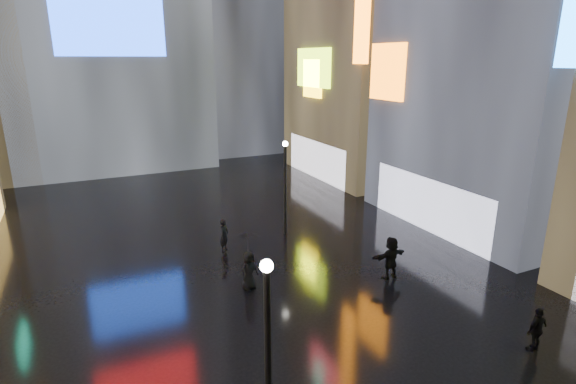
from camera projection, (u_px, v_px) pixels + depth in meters
ground at (223, 244)px, 23.55m from camera, size 140.00×140.00×0.00m
lamp_near at (268, 350)px, 10.27m from camera, size 0.30×0.30×5.20m
lamp_far at (285, 183)px, 24.11m from camera, size 0.30×0.30×5.20m
pedestrian_3 at (537, 329)px, 14.76m from camera, size 0.95×0.44×1.58m
pedestrian_4 at (249, 270)px, 18.78m from camera, size 0.94×0.76×1.66m
pedestrian_5 at (391, 258)px, 19.66m from camera, size 1.81×0.67×1.92m
pedestrian_6 at (224, 235)px, 22.51m from camera, size 0.70×0.72×1.67m
umbrella_2 at (248, 243)px, 18.42m from camera, size 1.23×1.22×0.86m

